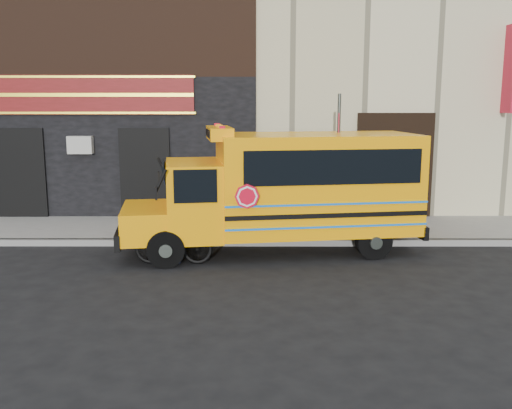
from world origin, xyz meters
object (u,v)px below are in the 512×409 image
Objects in this scene: sign_pole at (338,163)px; cyclist at (175,221)px; school_bus at (288,188)px; bicycle at (173,241)px.

cyclist is (-3.73, -1.82, -1.05)m from sign_pole.
sign_pole is (1.25, 0.77, 0.49)m from school_bus.
school_bus is at bearing -70.42° from cyclist.
bicycle is at bearing -153.68° from sign_pole.
cyclist is (-2.48, -1.05, -0.56)m from school_bus.
sign_pole is at bearing 31.67° from school_bus.
school_bus is 3.77× the size of cyclist.
school_bus is 4.23× the size of bicycle.
school_bus reaches higher than cyclist.
bicycle is at bearing 130.46° from cyclist.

